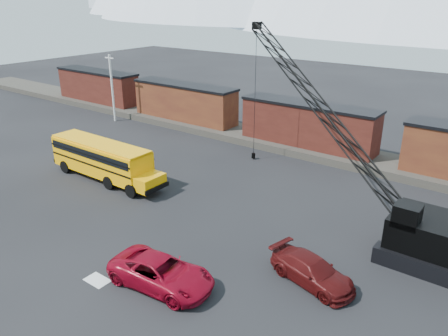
# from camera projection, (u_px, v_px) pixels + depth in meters

# --- Properties ---
(ground) EXTENTS (160.00, 160.00, 0.00)m
(ground) POSITION_uv_depth(u_px,v_px,m) (144.00, 246.00, 27.14)
(ground) COLOR black
(ground) RESTS_ON ground
(gravel_berm) EXTENTS (120.00, 5.00, 0.70)m
(gravel_berm) POSITION_uv_depth(u_px,v_px,m) (306.00, 148.00, 43.38)
(gravel_berm) COLOR #413D36
(gravel_berm) RESTS_ON ground
(boxcar_west_far) EXTENTS (13.70, 3.10, 4.17)m
(boxcar_west_far) POSITION_uv_depth(u_px,v_px,m) (98.00, 86.00, 60.24)
(boxcar_west_far) COLOR #4C1C15
(boxcar_west_far) RESTS_ON gravel_berm
(boxcar_west_near) EXTENTS (13.70, 3.10, 4.17)m
(boxcar_west_near) POSITION_uv_depth(u_px,v_px,m) (185.00, 102.00, 51.36)
(boxcar_west_near) COLOR #471C14
(boxcar_west_near) RESTS_ON gravel_berm
(boxcar_mid) EXTENTS (13.70, 3.10, 4.17)m
(boxcar_mid) POSITION_uv_depth(u_px,v_px,m) (308.00, 124.00, 42.48)
(boxcar_mid) COLOR #4C1C15
(boxcar_mid) RESTS_ON gravel_berm
(utility_pole) EXTENTS (1.40, 0.24, 8.00)m
(utility_pole) POSITION_uv_depth(u_px,v_px,m) (112.00, 87.00, 52.31)
(utility_pole) COLOR silver
(utility_pole) RESTS_ON ground
(snow_patch) EXTENTS (1.40, 0.90, 0.02)m
(snow_patch) POSITION_uv_depth(u_px,v_px,m) (97.00, 280.00, 23.88)
(snow_patch) COLOR silver
(snow_patch) RESTS_ON ground
(school_bus) EXTENTS (11.65, 2.65, 3.19)m
(school_bus) POSITION_uv_depth(u_px,v_px,m) (104.00, 159.00, 36.28)
(school_bus) COLOR #FFAA05
(school_bus) RESTS_ON ground
(red_pickup) EXTENTS (6.15, 3.32, 1.64)m
(red_pickup) POSITION_uv_depth(u_px,v_px,m) (161.00, 273.00, 23.17)
(red_pickup) COLOR maroon
(red_pickup) RESTS_ON ground
(maroon_suv) EXTENTS (5.35, 3.17, 1.45)m
(maroon_suv) POSITION_uv_depth(u_px,v_px,m) (312.00, 271.00, 23.47)
(maroon_suv) COLOR #440C0C
(maroon_suv) RESTS_ON ground
(crawler_crane) EXTENTS (20.86, 10.72, 12.58)m
(crawler_crane) POSITION_uv_depth(u_px,v_px,m) (319.00, 105.00, 31.25)
(crawler_crane) COLOR black
(crawler_crane) RESTS_ON ground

